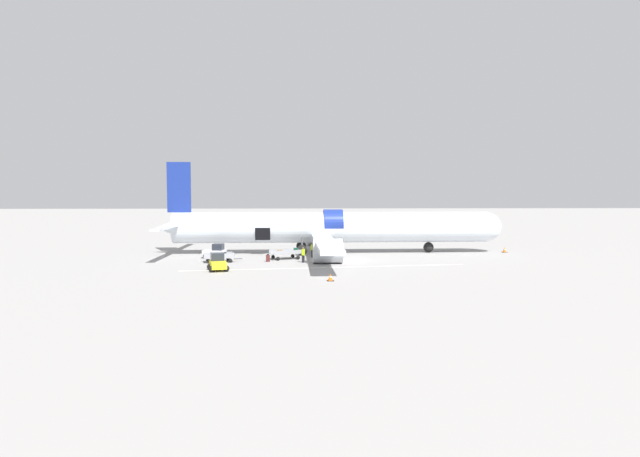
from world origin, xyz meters
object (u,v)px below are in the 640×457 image
at_px(baggage_cart_queued, 220,257).
at_px(ground_crew_driver, 325,249).
at_px(ground_crew_loader_b, 313,249).
at_px(ground_crew_supervisor, 323,251).
at_px(baggage_tug_lead, 216,252).
at_px(ground_crew_loader_a, 303,255).
at_px(airplane, 329,228).
at_px(baggage_cart_loading, 287,254).
at_px(baggage_tug_mid, 218,263).
at_px(suitcase_on_tarmac_upright, 268,258).

bearing_deg(baggage_cart_queued, ground_crew_driver, 18.53).
distance_m(ground_crew_loader_b, ground_crew_supervisor, 2.01).
height_order(baggage_tug_lead, ground_crew_loader_a, ground_crew_loader_a).
xyz_separation_m(baggage_tug_lead, ground_crew_supervisor, (11.63, -1.84, 0.19)).
bearing_deg(airplane, ground_crew_supervisor, -99.64).
xyz_separation_m(baggage_cart_queued, ground_crew_driver, (10.89, 3.65, 0.46)).
bearing_deg(ground_crew_loader_b, baggage_cart_loading, -153.25).
bearing_deg(ground_crew_loader_b, ground_crew_supervisor, -58.30).
relative_size(baggage_tug_mid, baggage_cart_queued, 0.71).
bearing_deg(ground_crew_supervisor, suitcase_on_tarmac_upright, -162.50).
bearing_deg(baggage_tug_lead, airplane, 17.92).
distance_m(airplane, baggage_tug_mid, 17.65).
bearing_deg(airplane, baggage_cart_queued, -146.26).
relative_size(ground_crew_driver, suitcase_on_tarmac_upright, 2.21).
relative_size(baggage_tug_lead, ground_crew_supervisor, 1.65).
height_order(baggage_tug_mid, ground_crew_loader_b, ground_crew_loader_b).
relative_size(baggage_tug_lead, ground_crew_loader_b, 1.59).
distance_m(baggage_tug_mid, suitcase_on_tarmac_upright, 7.24).
relative_size(ground_crew_loader_a, suitcase_on_tarmac_upright, 1.94).
relative_size(airplane, baggage_tug_mid, 14.59).
xyz_separation_m(baggage_tug_lead, suitcase_on_tarmac_upright, (5.85, -3.66, -0.30)).
bearing_deg(ground_crew_driver, baggage_tug_mid, -137.02).
bearing_deg(baggage_cart_loading, airplane, 49.00).
bearing_deg(ground_crew_loader_b, suitcase_on_tarmac_upright, -143.17).
bearing_deg(baggage_cart_queued, suitcase_on_tarmac_upright, 0.36).
xyz_separation_m(baggage_tug_mid, ground_crew_loader_a, (7.77, 5.03, 0.15)).
relative_size(baggage_cart_loading, ground_crew_driver, 2.35).
bearing_deg(ground_crew_loader_b, airplane, 63.90).
xyz_separation_m(baggage_cart_loading, ground_crew_supervisor, (3.91, -0.28, 0.29)).
relative_size(ground_crew_driver, ground_crew_supervisor, 1.10).
relative_size(baggage_cart_loading, suitcase_on_tarmac_upright, 5.20).
relative_size(ground_crew_loader_a, ground_crew_driver, 0.88).
bearing_deg(ground_crew_loader_b, ground_crew_loader_a, -104.48).
distance_m(baggage_tug_lead, suitcase_on_tarmac_upright, 6.91).
bearing_deg(baggage_tug_lead, suitcase_on_tarmac_upright, -32.04).
height_order(ground_crew_loader_b, ground_crew_driver, ground_crew_driver).
height_order(baggage_tug_lead, suitcase_on_tarmac_upright, baggage_tug_lead).
distance_m(baggage_tug_mid, ground_crew_loader_a, 9.26).
height_order(ground_crew_loader_a, ground_crew_loader_b, ground_crew_loader_b).
xyz_separation_m(baggage_tug_mid, ground_crew_driver, (10.21, 9.51, 0.27)).
bearing_deg(ground_crew_loader_b, baggage_tug_mid, -133.38).
bearing_deg(baggage_tug_mid, ground_crew_loader_a, 32.93).
relative_size(airplane, baggage_tug_lead, 15.48).
distance_m(baggage_tug_lead, ground_crew_supervisor, 11.78).
relative_size(baggage_tug_mid, ground_crew_supervisor, 1.75).
distance_m(airplane, suitcase_on_tarmac_upright, 10.62).
bearing_deg(baggage_tug_mid, baggage_cart_queued, 96.60).
relative_size(baggage_cart_loading, ground_crew_loader_b, 2.50).
xyz_separation_m(ground_crew_loader_a, ground_crew_supervisor, (2.19, 2.68, 0.03)).
xyz_separation_m(baggage_cart_queued, suitcase_on_tarmac_upright, (4.87, 0.03, -0.12)).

